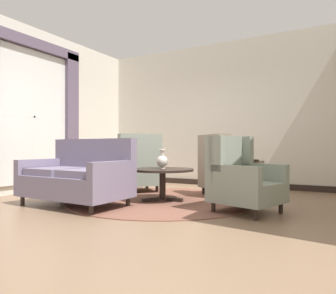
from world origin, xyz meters
name	(u,v)px	position (x,y,z in m)	size (l,w,h in m)	color
ground	(153,203)	(0.00, 0.00, 0.00)	(7.67, 7.67, 0.00)	#896B51
wall_back	(215,115)	(0.00, 2.65, 1.59)	(5.64, 0.08, 3.19)	silver
wall_left	(65,113)	(-2.74, 0.79, 1.59)	(0.08, 3.71, 3.19)	silver
baseboard_back	(214,183)	(0.00, 2.59, 0.06)	(5.48, 0.03, 0.12)	black
area_rug	(162,200)	(0.00, 0.30, 0.01)	(3.00, 3.00, 0.01)	brown
window_with_curtains	(35,108)	(-2.64, -0.05, 1.61)	(0.12, 2.17, 2.83)	silver
coffee_table	(162,174)	(0.03, 0.25, 0.43)	(0.99, 0.99, 0.51)	black
porcelain_vase	(162,161)	(0.03, 0.24, 0.64)	(0.18, 0.18, 0.31)	beige
settee	(78,178)	(-0.86, -0.70, 0.41)	(1.62, 0.95, 0.99)	slate
armchair_near_window	(241,179)	(1.38, 0.01, 0.44)	(0.98, 0.96, 1.01)	gray
armchair_back_corner	(138,168)	(-0.89, 0.88, 0.46)	(1.12, 1.12, 1.10)	gray
armchair_near_sideboard	(225,171)	(0.74, 1.23, 0.44)	(1.15, 1.17, 1.08)	gray
side_table	(245,175)	(1.10, 1.17, 0.39)	(0.47, 0.47, 0.65)	black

